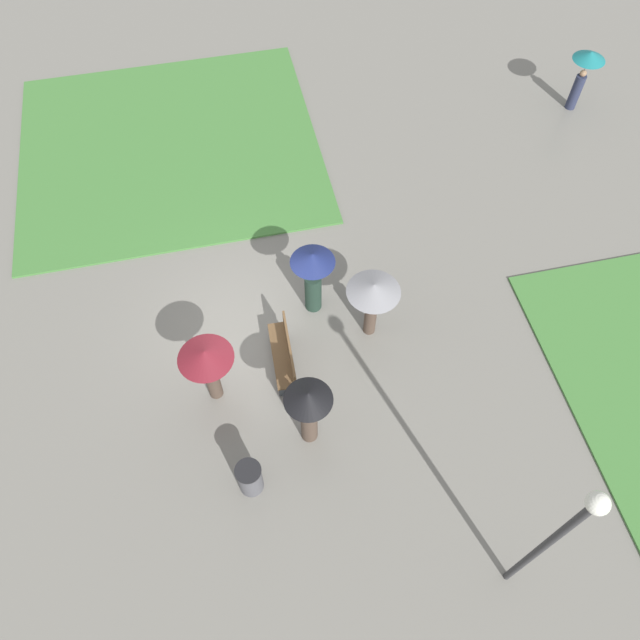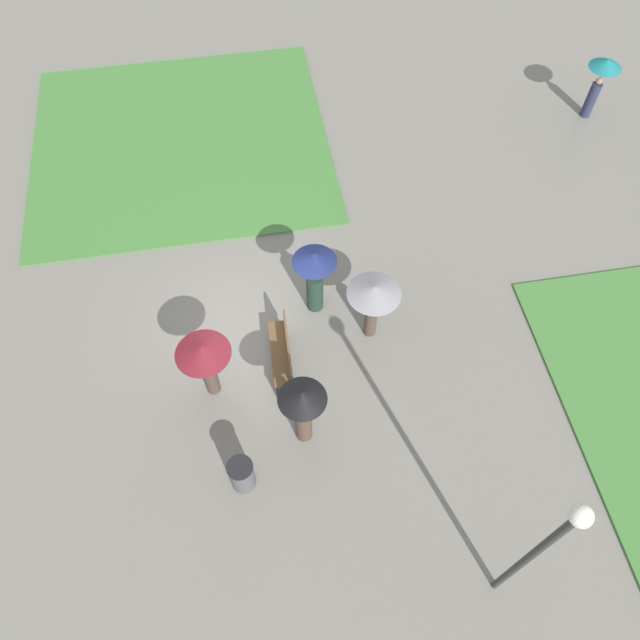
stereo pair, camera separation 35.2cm
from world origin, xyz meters
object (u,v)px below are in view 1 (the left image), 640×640
object	(u,v)px
park_bench	(285,354)
lamp_post	(558,535)
crowd_person_grey	(373,294)
crowd_person_black	(309,407)
crowd_person_maroon	(207,361)
lone_walker_far_path	(585,68)
crowd_person_navy	(313,272)
trash_bin	(250,478)

from	to	relation	value
park_bench	lamp_post	distance (m)	6.78
crowd_person_grey	crowd_person_black	size ratio (longest dim) A/B	0.91
lamp_post	crowd_person_maroon	xyz separation A→B (m)	(-4.99, -4.85, -1.61)
lamp_post	lone_walker_far_path	bearing A→B (deg)	150.56
crowd_person_navy	crowd_person_maroon	bearing A→B (deg)	-157.05
crowd_person_black	crowd_person_navy	world-z (taller)	crowd_person_navy
lone_walker_far_path	crowd_person_black	bearing A→B (deg)	-1.45
park_bench	trash_bin	size ratio (longest dim) A/B	1.91
crowd_person_grey	crowd_person_maroon	bearing A→B (deg)	27.91
crowd_person_maroon	lone_walker_far_path	size ratio (longest dim) A/B	0.97
trash_bin	crowd_person_maroon	size ratio (longest dim) A/B	0.49
trash_bin	crowd_person_black	distance (m)	1.85
lone_walker_far_path	crowd_person_grey	bearing A→B (deg)	-3.98
crowd_person_grey	crowd_person_black	xyz separation A→B (m)	(2.29, -1.91, -0.07)
lamp_post	lone_walker_far_path	distance (m)	14.28
park_bench	trash_bin	xyz separation A→B (m)	(2.63, -1.20, -0.01)
crowd_person_black	crowd_person_grey	bearing A→B (deg)	150.93
crowd_person_maroon	park_bench	bearing A→B (deg)	-87.55
crowd_person_navy	lone_walker_far_path	world-z (taller)	crowd_person_navy
lone_walker_far_path	crowd_person_navy	bearing A→B (deg)	-11.77
crowd_person_maroon	crowd_person_black	distance (m)	2.30
park_bench	crowd_person_navy	bearing A→B (deg)	148.75
lamp_post	crowd_person_navy	distance (m)	7.39
crowd_person_maroon	crowd_person_navy	xyz separation A→B (m)	(-1.83, 2.59, -0.10)
lamp_post	trash_bin	bearing A→B (deg)	-121.98
crowd_person_navy	trash_bin	bearing A→B (deg)	-130.15
lone_walker_far_path	crowd_person_maroon	bearing A→B (deg)	-10.77
crowd_person_maroon	lone_walker_far_path	world-z (taller)	lone_walker_far_path
crowd_person_navy	crowd_person_black	bearing A→B (deg)	-115.80
crowd_person_maroon	crowd_person_grey	bearing A→B (deg)	-87.88
trash_bin	crowd_person_grey	distance (m)	4.63
lamp_post	crowd_person_navy	world-z (taller)	lamp_post
lamp_post	crowd_person_navy	bearing A→B (deg)	-161.69
lamp_post	crowd_person_maroon	world-z (taller)	lamp_post
park_bench	lamp_post	world-z (taller)	lamp_post
park_bench	crowd_person_black	xyz separation A→B (m)	(1.81, 0.17, 0.91)
lamp_post	crowd_person_maroon	distance (m)	7.14
park_bench	crowd_person_navy	xyz separation A→B (m)	(-1.44, 0.95, 0.87)
crowd_person_navy	lone_walker_far_path	bearing A→B (deg)	18.58
crowd_person_maroon	lamp_post	bearing A→B (deg)	-146.95
trash_bin	crowd_person_navy	world-z (taller)	crowd_person_navy
park_bench	crowd_person_grey	xyz separation A→B (m)	(-0.48, 2.09, 0.98)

